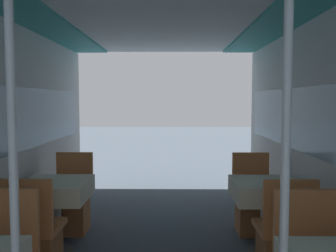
{
  "coord_description": "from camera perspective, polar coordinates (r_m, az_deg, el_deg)",
  "views": [
    {
      "loc": [
        0.12,
        -1.18,
        1.54
      ],
      "look_at": [
        0.08,
        2.21,
        1.3
      ],
      "focal_mm": 40.0,
      "sensor_mm": 36.0,
      "label": 1
    }
  ],
  "objects": [
    {
      "name": "support_pole_right_0",
      "position": [
        1.97,
        17.42,
        -7.51
      ],
      "size": [
        0.05,
        0.05,
        2.3
      ],
      "color": "silver",
      "rests_on": "ground_plane"
    },
    {
      "name": "dining_table_left_1",
      "position": [
        3.97,
        -16.81,
        -9.71
      ],
      "size": [
        0.66,
        0.66,
        0.73
      ],
      "color": "#4C4C51",
      "rests_on": "ground_plane"
    },
    {
      "name": "chair_right_near_1",
      "position": [
        3.47,
        17.1,
        -17.25
      ],
      "size": [
        0.44,
        0.44,
        0.91
      ],
      "color": "#9C5B31",
      "rests_on": "ground_plane"
    },
    {
      "name": "support_pole_left_0",
      "position": [
        2.05,
        -22.48,
        -7.19
      ],
      "size": [
        0.05,
        0.05,
        2.3
      ],
      "color": "silver",
      "rests_on": "ground_plane"
    },
    {
      "name": "chair_left_far_1",
      "position": [
        4.59,
        -14.51,
        -11.88
      ],
      "size": [
        0.44,
        0.44,
        0.91
      ],
      "rotation": [
        0.0,
        0.0,
        3.14
      ],
      "color": "#9C5B31",
      "rests_on": "ground_plane"
    },
    {
      "name": "chair_left_near_1",
      "position": [
        3.54,
        -19.64,
        -16.87
      ],
      "size": [
        0.44,
        0.44,
        0.91
      ],
      "color": "#9C5B31",
      "rests_on": "ground_plane"
    },
    {
      "name": "dining_table_right_1",
      "position": [
        3.91,
        14.75,
        -9.9
      ],
      "size": [
        0.66,
        0.66,
        0.73
      ],
      "color": "#4C4C51",
      "rests_on": "ground_plane"
    },
    {
      "name": "chair_right_far_1",
      "position": [
        4.54,
        12.85,
        -12.04
      ],
      "size": [
        0.44,
        0.44,
        0.91
      ],
      "rotation": [
        0.0,
        0.0,
        3.14
      ],
      "color": "#9C5B31",
      "rests_on": "ground_plane"
    }
  ]
}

